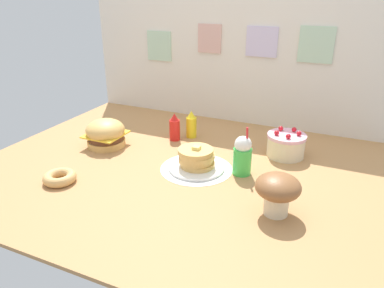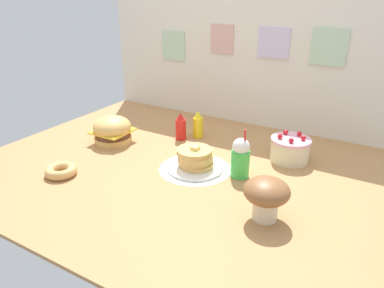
# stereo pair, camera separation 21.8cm
# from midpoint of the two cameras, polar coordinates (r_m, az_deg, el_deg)

# --- Properties ---
(ground_plane) EXTENTS (2.35, 1.88, 0.02)m
(ground_plane) POSITION_cam_midpoint_polar(r_m,az_deg,el_deg) (2.20, 0.37, -3.81)
(ground_plane) COLOR #B27F4C
(back_wall) EXTENTS (2.35, 0.04, 0.95)m
(back_wall) POSITION_cam_midpoint_polar(r_m,az_deg,el_deg) (2.85, 10.16, 12.61)
(back_wall) COLOR silver
(back_wall) RESTS_ON ground_plane
(doily_mat) EXTENTS (0.43, 0.43, 0.00)m
(doily_mat) POSITION_cam_midpoint_polar(r_m,az_deg,el_deg) (2.17, 3.37, -3.92)
(doily_mat) COLOR white
(doily_mat) RESTS_ON ground_plane
(burger) EXTENTS (0.26, 0.26, 0.19)m
(burger) POSITION_cam_midpoint_polar(r_m,az_deg,el_deg) (2.54, -9.88, 2.09)
(burger) COLOR #DBA859
(burger) RESTS_ON ground_plane
(pancake_stack) EXTENTS (0.33, 0.33, 0.14)m
(pancake_stack) POSITION_cam_midpoint_polar(r_m,az_deg,el_deg) (2.15, 3.42, -2.57)
(pancake_stack) COLOR white
(pancake_stack) RESTS_ON doily_mat
(layer_cake) EXTENTS (0.24, 0.24, 0.18)m
(layer_cake) POSITION_cam_midpoint_polar(r_m,az_deg,el_deg) (2.35, 17.57, -0.82)
(layer_cake) COLOR beige
(layer_cake) RESTS_ON ground_plane
(ketchup_bottle) EXTENTS (0.07, 0.07, 0.19)m
(ketchup_bottle) POSITION_cam_midpoint_polar(r_m,az_deg,el_deg) (2.56, 0.67, 2.59)
(ketchup_bottle) COLOR red
(ketchup_bottle) RESTS_ON ground_plane
(mustard_bottle) EXTENTS (0.07, 0.07, 0.19)m
(mustard_bottle) POSITION_cam_midpoint_polar(r_m,az_deg,el_deg) (2.60, 3.35, 2.91)
(mustard_bottle) COLOR yellow
(mustard_bottle) RESTS_ON ground_plane
(cream_soda_cup) EXTENTS (0.11, 0.11, 0.29)m
(cream_soda_cup) POSITION_cam_midpoint_polar(r_m,az_deg,el_deg) (2.08, 10.52, -2.19)
(cream_soda_cup) COLOR green
(cream_soda_cup) RESTS_ON ground_plane
(donut_pink_glaze) EXTENTS (0.18, 0.18, 0.05)m
(donut_pink_glaze) POSITION_cam_midpoint_polar(r_m,az_deg,el_deg) (2.19, -17.06, -4.03)
(donut_pink_glaze) COLOR tan
(donut_pink_glaze) RESTS_ON ground_plane
(mushroom_stool) EXTENTS (0.21, 0.21, 0.20)m
(mushroom_stool) POSITION_cam_midpoint_polar(r_m,az_deg,el_deg) (1.73, 15.07, -7.73)
(mushroom_stool) COLOR beige
(mushroom_stool) RESTS_ON ground_plane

